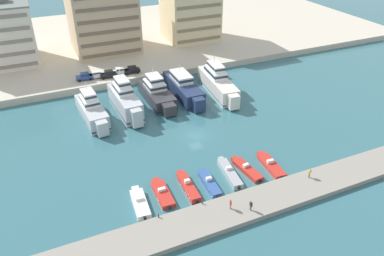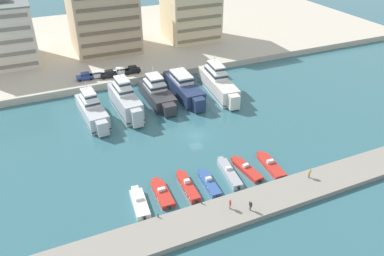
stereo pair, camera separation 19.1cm
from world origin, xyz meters
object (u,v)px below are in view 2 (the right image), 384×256
object	(u,v)px
car_blue_far_left	(85,76)
yacht_silver_far_left	(92,110)
yacht_charcoal_mid_left	(157,93)
pedestrian_near_edge	(230,203)
pedestrian_far_side	(310,173)
motorboat_red_mid_left	(188,186)
car_white_center_left	(120,71)
motorboat_white_far_left	(140,203)
yacht_navy_center_left	(184,87)
car_black_mid_left	(109,74)
motorboat_red_center_right	(246,169)
yacht_silver_left	(125,100)
car_black_center	(132,69)
yacht_ivory_center	(218,83)
motorboat_blue_center_left	(209,183)
motorboat_red_mid_right	(271,165)
pedestrian_mid_deck	(251,205)
motorboat_red_left	(162,193)
car_white_left	(96,74)
motorboat_grey_center	(229,173)

from	to	relation	value
car_blue_far_left	yacht_silver_far_left	bearing A→B (deg)	-95.55
yacht_charcoal_mid_left	pedestrian_near_edge	xyz separation A→B (m)	(-2.24, -39.05, -0.14)
pedestrian_far_side	motorboat_red_mid_left	bearing A→B (deg)	161.36
car_white_center_left	motorboat_red_mid_left	bearing A→B (deg)	-91.19
yacht_silver_far_left	motorboat_white_far_left	distance (m)	29.26
yacht_navy_center_left	car_black_mid_left	world-z (taller)	yacht_navy_center_left
motorboat_red_center_right	car_blue_far_left	bearing A→B (deg)	112.37
yacht_silver_left	yacht_navy_center_left	bearing A→B (deg)	8.69
motorboat_red_center_right	car_black_center	world-z (taller)	car_black_center
yacht_ivory_center	motorboat_blue_center_left	world-z (taller)	yacht_ivory_center
car_white_center_left	pedestrian_near_edge	world-z (taller)	car_white_center_left
motorboat_red_mid_right	yacht_silver_left	bearing A→B (deg)	120.80
motorboat_red_mid_left	yacht_navy_center_left	bearing A→B (deg)	68.33
yacht_charcoal_mid_left	yacht_ivory_center	bearing A→B (deg)	-6.31
motorboat_blue_center_left	motorboat_red_mid_right	distance (m)	12.04
motorboat_red_mid_left	car_white_center_left	xyz separation A→B (m)	(0.96, 46.04, 2.14)
motorboat_red_mid_right	car_black_mid_left	size ratio (longest dim) A/B	1.93
motorboat_red_mid_right	car_blue_far_left	world-z (taller)	car_blue_far_left
pedestrian_mid_deck	pedestrian_far_side	bearing A→B (deg)	11.55
yacht_silver_left	car_blue_far_left	distance (m)	17.95
yacht_silver_left	pedestrian_far_side	distance (m)	41.48
motorboat_red_left	motorboat_red_center_right	distance (m)	15.42
yacht_charcoal_mid_left	motorboat_red_mid_right	bearing A→B (deg)	-73.09
yacht_silver_left	motorboat_blue_center_left	bearing A→B (deg)	-79.19
car_white_center_left	yacht_charcoal_mid_left	bearing A→B (deg)	-71.55
motorboat_blue_center_left	pedestrian_mid_deck	world-z (taller)	pedestrian_mid_deck
yacht_silver_left	car_black_mid_left	xyz separation A→B (m)	(0.12, 16.10, -0.12)
pedestrian_mid_deck	pedestrian_far_side	xyz separation A→B (m)	(12.86, 2.63, -0.02)
motorboat_blue_center_left	car_blue_far_left	distance (m)	48.38
motorboat_blue_center_left	car_white_center_left	bearing A→B (deg)	93.13
car_black_center	pedestrian_near_edge	distance (m)	53.19
pedestrian_near_edge	car_white_left	bearing A→B (deg)	99.07
motorboat_red_mid_right	car_white_center_left	size ratio (longest dim) A/B	1.93
pedestrian_far_side	car_black_mid_left	bearing A→B (deg)	112.16
motorboat_red_left	pedestrian_near_edge	size ratio (longest dim) A/B	4.33
yacht_navy_center_left	pedestrian_near_edge	world-z (taller)	yacht_navy_center_left
motorboat_white_far_left	yacht_charcoal_mid_left	bearing A→B (deg)	66.33
motorboat_white_far_left	motorboat_red_center_right	bearing A→B (deg)	2.08
car_blue_far_left	pedestrian_far_side	xyz separation A→B (m)	(26.85, -52.69, -0.78)
pedestrian_near_edge	yacht_charcoal_mid_left	bearing A→B (deg)	86.72
yacht_ivory_center	car_black_center	distance (m)	22.92
yacht_navy_center_left	pedestrian_near_edge	distance (m)	40.03
motorboat_red_mid_right	car_black_mid_left	bearing A→B (deg)	111.02
motorboat_white_far_left	car_black_center	bearing A→B (deg)	75.08
motorboat_red_center_right	motorboat_grey_center	bearing A→B (deg)	177.97
motorboat_red_mid_left	yacht_silver_left	bearing A→B (deg)	94.31
motorboat_red_left	motorboat_red_center_right	size ratio (longest dim) A/B	0.95
motorboat_red_left	pedestrian_mid_deck	bearing A→B (deg)	-41.67
car_black_mid_left	yacht_charcoal_mid_left	bearing A→B (deg)	-60.30
car_black_mid_left	yacht_ivory_center	bearing A→B (deg)	-34.19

